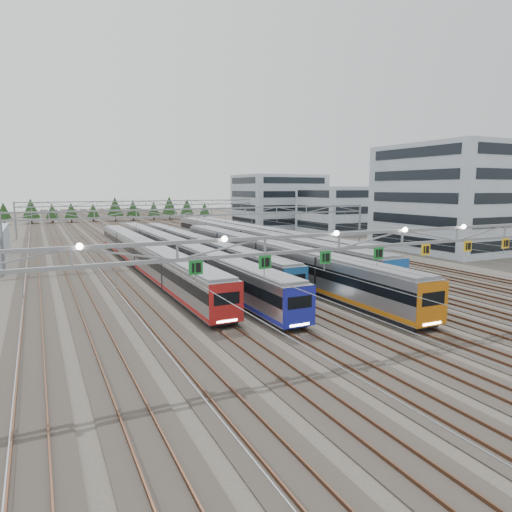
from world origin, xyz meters
name	(u,v)px	position (x,y,z in m)	size (l,w,h in m)	color
ground	(398,334)	(0.00, 0.00, 0.00)	(400.00, 400.00, 0.00)	#47423A
track_bed	(135,223)	(0.00, 100.00, 1.49)	(54.00, 260.00, 5.42)	#2D2823
train_a	(145,255)	(-11.25, 34.87, 2.11)	(2.86, 57.28, 3.73)	black
train_b	(175,252)	(-6.75, 36.60, 2.08)	(2.81, 67.23, 3.66)	black
train_c	(198,247)	(-2.25, 40.16, 1.99)	(2.68, 58.23, 3.49)	black
train_d	(267,256)	(2.25, 26.03, 2.27)	(3.09, 54.45, 4.04)	black
train_e	(250,242)	(6.75, 40.72, 2.32)	(3.17, 66.31, 4.13)	black
train_f	(261,238)	(11.25, 45.64, 2.23)	(3.03, 61.38, 3.95)	black
gantry_near	(403,241)	(-0.05, -0.12, 7.09)	(56.36, 0.61, 8.08)	gray
gantry_mid	(212,218)	(0.00, 40.00, 6.39)	(56.36, 0.36, 8.00)	gray
gantry_far	(146,207)	(0.00, 85.00, 6.39)	(56.36, 0.36, 8.00)	gray
depot_bldg_south	(450,198)	(41.67, 32.49, 9.13)	(18.00, 22.00, 18.26)	#95A6B2
depot_bldg_mid	(336,210)	(42.80, 67.65, 5.60)	(14.00, 16.00, 11.20)	#95A6B2
depot_bldg_north	(279,201)	(38.43, 89.40, 7.25)	(22.00, 18.00, 14.51)	#95A6B2
treeline	(93,209)	(-7.20, 130.85, 4.23)	(81.20, 5.60, 7.02)	#332114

